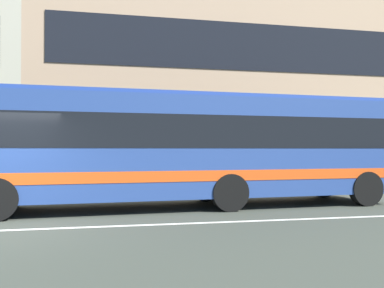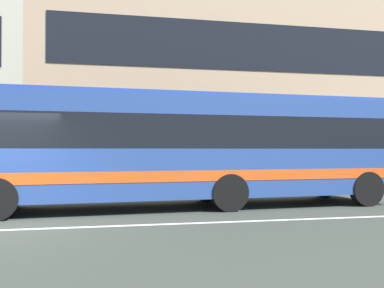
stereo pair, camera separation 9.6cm
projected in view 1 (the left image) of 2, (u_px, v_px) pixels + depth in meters
apartment_block_right at (252, 82)px, 24.15m from camera, size 23.51×8.68×11.10m
transit_bus at (192, 146)px, 12.03m from camera, size 12.05×3.12×3.19m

